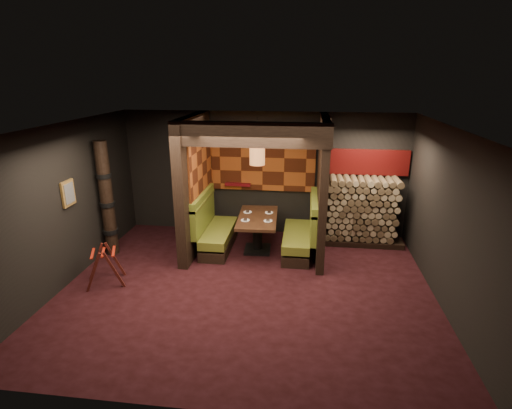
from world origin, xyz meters
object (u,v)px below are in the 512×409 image
object	(u,v)px
booth_bench_left	(214,230)
totem_column	(107,200)
booth_bench_right	(302,235)
pendant_lamp	(257,153)
dining_table	(257,227)
luggage_rack	(105,264)
firewood_stack	(364,211)

from	to	relation	value
booth_bench_left	totem_column	bearing A→B (deg)	-165.25
booth_bench_right	pendant_lamp	xyz separation A→B (m)	(-0.94, -0.10, 1.73)
dining_table	totem_column	world-z (taller)	totem_column
booth_bench_left	luggage_rack	bearing A→B (deg)	-132.16
dining_table	luggage_rack	xyz separation A→B (m)	(-2.56, -1.73, -0.17)
booth_bench_left	firewood_stack	size ratio (longest dim) A/B	0.92
luggage_rack	firewood_stack	size ratio (longest dim) A/B	0.47
totem_column	dining_table	bearing A→B (deg)	9.41
firewood_stack	luggage_rack	bearing A→B (deg)	-152.97
dining_table	pendant_lamp	size ratio (longest dim) A/B	1.61
dining_table	firewood_stack	distance (m)	2.42
booth_bench_right	totem_column	bearing A→B (deg)	-172.14
booth_bench_left	pendant_lamp	xyz separation A→B (m)	(0.95, -0.10, 1.73)
pendant_lamp	firewood_stack	size ratio (longest dim) A/B	0.54
firewood_stack	booth_bench_left	bearing A→B (deg)	-167.83
totem_column	booth_bench_left	bearing A→B (deg)	14.75
pendant_lamp	totem_column	world-z (taller)	pendant_lamp
pendant_lamp	firewood_stack	world-z (taller)	pendant_lamp
totem_column	firewood_stack	size ratio (longest dim) A/B	1.39
dining_table	luggage_rack	distance (m)	3.10
booth_bench_right	pendant_lamp	bearing A→B (deg)	-174.18
booth_bench_left	luggage_rack	distance (m)	2.40
booth_bench_right	firewood_stack	size ratio (longest dim) A/B	0.92
booth_bench_left	booth_bench_right	world-z (taller)	same
pendant_lamp	luggage_rack	bearing A→B (deg)	-146.74
booth_bench_left	totem_column	world-z (taller)	totem_column
booth_bench_right	dining_table	size ratio (longest dim) A/B	1.05
pendant_lamp	dining_table	bearing A→B (deg)	90.00
totem_column	pendant_lamp	bearing A→B (deg)	8.49
luggage_rack	totem_column	xyz separation A→B (m)	(-0.48, 1.23, 0.81)
booth_bench_left	luggage_rack	xyz separation A→B (m)	(-1.61, -1.78, -0.03)
dining_table	totem_column	xyz separation A→B (m)	(-3.04, -0.50, 0.64)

